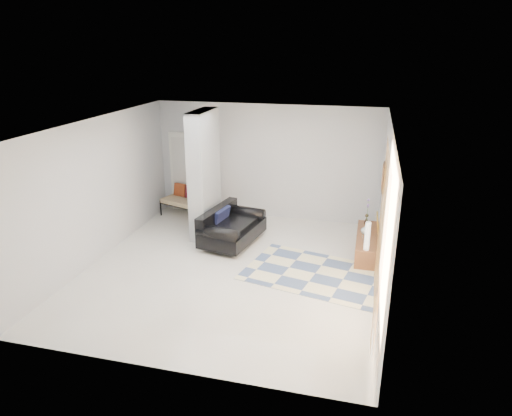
# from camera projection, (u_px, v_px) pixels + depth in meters

# --- Properties ---
(floor) EXTENTS (6.00, 6.00, 0.00)m
(floor) POSITION_uv_depth(u_px,v_px,m) (232.00, 269.00, 8.85)
(floor) COLOR silver
(floor) RESTS_ON ground
(ceiling) EXTENTS (6.00, 6.00, 0.00)m
(ceiling) POSITION_uv_depth(u_px,v_px,m) (229.00, 125.00, 7.90)
(ceiling) COLOR white
(ceiling) RESTS_ON wall_back
(wall_back) EXTENTS (6.00, 0.00, 6.00)m
(wall_back) POSITION_uv_depth(u_px,v_px,m) (267.00, 162.00, 11.12)
(wall_back) COLOR silver
(wall_back) RESTS_ON ground
(wall_front) EXTENTS (6.00, 0.00, 6.00)m
(wall_front) POSITION_uv_depth(u_px,v_px,m) (159.00, 277.00, 5.64)
(wall_front) COLOR silver
(wall_front) RESTS_ON ground
(wall_left) EXTENTS (0.00, 6.00, 6.00)m
(wall_left) POSITION_uv_depth(u_px,v_px,m) (98.00, 190.00, 9.01)
(wall_left) COLOR silver
(wall_left) RESTS_ON ground
(wall_right) EXTENTS (0.00, 6.00, 6.00)m
(wall_right) POSITION_uv_depth(u_px,v_px,m) (385.00, 214.00, 7.75)
(wall_right) COLOR silver
(wall_right) RESTS_ON ground
(partition_column) EXTENTS (0.35, 1.20, 2.80)m
(partition_column) POSITION_uv_depth(u_px,v_px,m) (204.00, 174.00, 10.09)
(partition_column) COLOR #A2A6A9
(partition_column) RESTS_ON floor
(hallway_door) EXTENTS (0.85, 0.06, 2.04)m
(hallway_door) POSITION_uv_depth(u_px,v_px,m) (186.00, 172.00, 11.69)
(hallway_door) COLOR white
(hallway_door) RESTS_ON floor
(curtain) EXTENTS (0.00, 2.55, 2.55)m
(curtain) POSITION_uv_depth(u_px,v_px,m) (381.00, 237.00, 6.70)
(curtain) COLOR #FFA943
(curtain) RESTS_ON wall_right
(wall_art) EXTENTS (0.04, 0.45, 0.55)m
(wall_art) POSITION_uv_depth(u_px,v_px,m) (384.00, 177.00, 8.95)
(wall_art) COLOR #3E2311
(wall_art) RESTS_ON wall_right
(media_console) EXTENTS (0.45, 1.68, 0.80)m
(media_console) POSITION_uv_depth(u_px,v_px,m) (367.00, 244.00, 9.49)
(media_console) COLOR brown
(media_console) RESTS_ON floor
(loveseat) EXTENTS (1.20, 1.75, 0.76)m
(loveseat) POSITION_uv_depth(u_px,v_px,m) (230.00, 227.00, 9.93)
(loveseat) COLOR silver
(loveseat) RESTS_ON floor
(daybed) EXTENTS (1.72, 1.12, 0.77)m
(daybed) POSITION_uv_depth(u_px,v_px,m) (192.00, 201.00, 11.39)
(daybed) COLOR black
(daybed) RESTS_ON floor
(area_rug) EXTENTS (2.91, 2.25, 0.01)m
(area_rug) POSITION_uv_depth(u_px,v_px,m) (315.00, 273.00, 8.67)
(area_rug) COLOR beige
(area_rug) RESTS_ON floor
(cylinder_lamp) EXTENTS (0.10, 0.10, 0.56)m
(cylinder_lamp) POSITION_uv_depth(u_px,v_px,m) (367.00, 236.00, 8.66)
(cylinder_lamp) COLOR beige
(cylinder_lamp) RESTS_ON media_console
(bronze_figurine) EXTENTS (0.11, 0.11, 0.22)m
(bronze_figurine) POSITION_uv_depth(u_px,v_px,m) (367.00, 219.00, 9.99)
(bronze_figurine) COLOR #331F17
(bronze_figurine) RESTS_ON media_console
(vase) EXTENTS (0.22, 0.22, 0.21)m
(vase) POSITION_uv_depth(u_px,v_px,m) (366.00, 229.00, 9.42)
(vase) COLOR silver
(vase) RESTS_ON media_console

